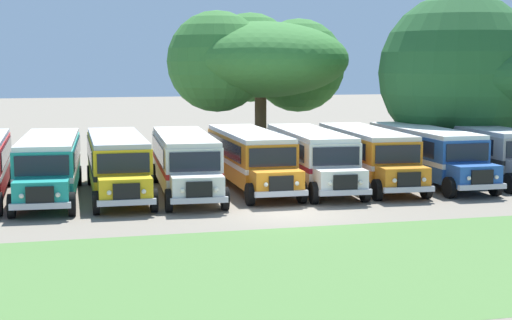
% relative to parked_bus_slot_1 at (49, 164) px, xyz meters
% --- Properties ---
extents(ground_plane, '(220.00, 220.00, 0.00)m').
position_rel_parked_bus_slot_1_xyz_m(ground_plane, '(9.67, -6.63, -1.58)').
color(ground_plane, slate).
extents(foreground_grass_strip, '(80.00, 11.41, 0.01)m').
position_rel_parked_bus_slot_1_xyz_m(foreground_grass_strip, '(9.67, -15.05, -1.58)').
color(foreground_grass_strip, '#4C7538').
rests_on(foreground_grass_strip, ground_plane).
extents(parked_bus_slot_1, '(3.19, 10.91, 2.82)m').
position_rel_parked_bus_slot_1_xyz_m(parked_bus_slot_1, '(0.00, 0.00, 0.00)').
color(parked_bus_slot_1, teal).
rests_on(parked_bus_slot_1, ground_plane).
extents(parked_bus_slot_2, '(2.76, 10.85, 2.82)m').
position_rel_parked_bus_slot_1_xyz_m(parked_bus_slot_2, '(3.14, -0.03, 0.00)').
color(parked_bus_slot_2, yellow).
rests_on(parked_bus_slot_2, ground_plane).
extents(parked_bus_slot_3, '(3.18, 10.91, 2.82)m').
position_rel_parked_bus_slot_1_xyz_m(parked_bus_slot_3, '(6.36, -0.29, 0.00)').
color(parked_bus_slot_3, silver).
rests_on(parked_bus_slot_3, ground_plane).
extents(parked_bus_slot_4, '(2.70, 10.84, 2.82)m').
position_rel_parked_bus_slot_1_xyz_m(parked_bus_slot_4, '(9.80, 0.44, 0.00)').
color(parked_bus_slot_4, orange).
rests_on(parked_bus_slot_4, ground_plane).
extents(parked_bus_slot_5, '(3.13, 10.90, 2.82)m').
position_rel_parked_bus_slot_1_xyz_m(parked_bus_slot_5, '(12.88, 0.04, 0.00)').
color(parked_bus_slot_5, silver).
rests_on(parked_bus_slot_5, ground_plane).
extents(parked_bus_slot_6, '(3.17, 10.91, 2.82)m').
position_rel_parked_bus_slot_1_xyz_m(parked_bus_slot_6, '(15.96, 0.10, 0.00)').
color(parked_bus_slot_6, orange).
rests_on(parked_bus_slot_6, ground_plane).
extents(parked_bus_slot_7, '(2.71, 10.84, 2.82)m').
position_rel_parked_bus_slot_1_xyz_m(parked_bus_slot_7, '(19.25, -0.04, 0.00)').
color(parked_bus_slot_7, '#23519E').
rests_on(parked_bus_slot_7, ground_plane).
extents(parked_bus_slot_8, '(2.74, 10.85, 2.82)m').
position_rel_parked_bus_slot_1_xyz_m(parked_bus_slot_8, '(22.72, 0.43, 0.00)').
color(parked_bus_slot_8, '#9E9993').
rests_on(parked_bus_slot_8, ground_plane).
extents(broad_shade_tree, '(12.72, 12.45, 9.74)m').
position_rel_parked_bus_slot_1_xyz_m(broad_shade_tree, '(13.64, 13.82, 4.80)').
color(broad_shade_tree, brown).
rests_on(broad_shade_tree, ground_plane).
extents(secondary_tree, '(16.21, 15.99, 10.42)m').
position_rel_parked_bus_slot_1_xyz_m(secondary_tree, '(26.75, 6.35, 4.09)').
color(secondary_tree, brown).
rests_on(secondary_tree, ground_plane).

